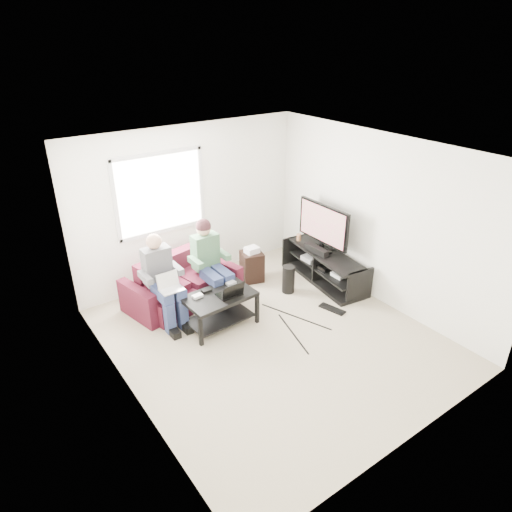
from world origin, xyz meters
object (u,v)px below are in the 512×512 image
object	(u,v)px
tv	(323,225)
end_table	(252,265)
subwoofer	(288,279)
sofa	(181,286)
coffee_table	(219,303)
tv_stand	(324,268)

from	to	relation	value
tv	end_table	bearing A→B (deg)	146.07
end_table	subwoofer	bearing A→B (deg)	-69.53
sofa	subwoofer	xyz separation A→B (m)	(1.57, -0.72, -0.06)
tv	end_table	distance (m)	1.38
sofa	subwoofer	size ratio (longest dim) A/B	3.83
coffee_table	tv	bearing A→B (deg)	4.50
coffee_table	tv_stand	xyz separation A→B (m)	(2.12, 0.07, -0.13)
sofa	coffee_table	bearing A→B (deg)	-78.60
sofa	tv	distance (m)	2.50
subwoofer	end_table	distance (m)	0.72
sofa	tv	size ratio (longest dim) A/B	1.62
tv_stand	subwoofer	world-z (taller)	tv_stand
sofa	coffee_table	size ratio (longest dim) A/B	1.74
end_table	tv_stand	bearing A→B (deg)	-37.73
coffee_table	end_table	xyz separation A→B (m)	(1.14, 0.82, -0.09)
sofa	coffee_table	xyz separation A→B (m)	(0.17, -0.86, 0.08)
tv	subwoofer	distance (m)	1.05
coffee_table	subwoofer	world-z (taller)	coffee_table
tv	subwoofer	world-z (taller)	tv
subwoofer	coffee_table	bearing A→B (deg)	-174.11
tv_stand	subwoofer	bearing A→B (deg)	173.86
tv_stand	tv	size ratio (longest dim) A/B	1.54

